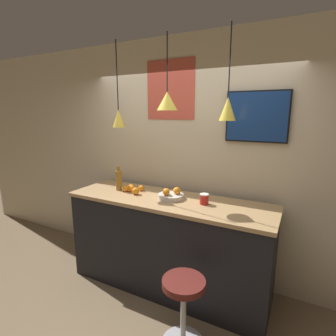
{
  "coord_description": "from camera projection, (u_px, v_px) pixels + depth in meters",
  "views": [
    {
      "loc": [
        1.28,
        -1.87,
        2.03
      ],
      "look_at": [
        0.0,
        0.59,
        1.44
      ],
      "focal_mm": 28.0,
      "sensor_mm": 36.0,
      "label": 1
    }
  ],
  "objects": [
    {
      "name": "service_counter",
      "position": [
        168.0,
        243.0,
        3.03
      ],
      "size": [
        2.33,
        0.71,
        1.09
      ],
      "color": "black",
      "rests_on": "ground_plane"
    },
    {
      "name": "wall_poster",
      "position": [
        170.0,
        90.0,
        3.12
      ],
      "size": [
        0.63,
        0.01,
        0.69
      ],
      "color": "#C64C3D"
    },
    {
      "name": "bar_stool",
      "position": [
        183.0,
        300.0,
        2.25
      ],
      "size": [
        0.38,
        0.38,
        0.64
      ],
      "color": "#B7B7BC",
      "rests_on": "ground_plane"
    },
    {
      "name": "spread_jar",
      "position": [
        204.0,
        199.0,
        2.73
      ],
      "size": [
        0.09,
        0.09,
        0.11
      ],
      "color": "red",
      "rests_on": "service_counter"
    },
    {
      "name": "pendant_lamp_left",
      "position": [
        119.0,
        118.0,
        3.0
      ],
      "size": [
        0.14,
        0.14,
        0.94
      ],
      "color": "black"
    },
    {
      "name": "fruit_bowl",
      "position": [
        171.0,
        195.0,
        2.91
      ],
      "size": [
        0.29,
        0.29,
        0.13
      ],
      "color": "beige",
      "rests_on": "service_counter"
    },
    {
      "name": "ground_plane",
      "position": [
        141.0,
        319.0,
        2.63
      ],
      "size": [
        14.0,
        14.0,
        0.0
      ],
      "primitive_type": "plane",
      "color": "#756047"
    },
    {
      "name": "pendant_lamp_middle",
      "position": [
        167.0,
        101.0,
        2.68
      ],
      "size": [
        0.21,
        0.21,
        0.75
      ],
      "color": "black"
    },
    {
      "name": "back_wall",
      "position": [
        185.0,
        160.0,
        3.24
      ],
      "size": [
        8.0,
        0.06,
        2.9
      ],
      "color": "beige",
      "rests_on": "ground_plane"
    },
    {
      "name": "mounted_tv",
      "position": [
        257.0,
        117.0,
        2.71
      ],
      "size": [
        0.63,
        0.04,
        0.53
      ],
      "color": "black"
    },
    {
      "name": "orange_pile",
      "position": [
        133.0,
        189.0,
        3.16
      ],
      "size": [
        0.25,
        0.23,
        0.09
      ],
      "color": "orange",
      "rests_on": "service_counter"
    },
    {
      "name": "pendant_lamp_right",
      "position": [
        228.0,
        108.0,
        2.41
      ],
      "size": [
        0.15,
        0.15,
        0.85
      ],
      "color": "black"
    },
    {
      "name": "juice_bottle",
      "position": [
        119.0,
        180.0,
        3.22
      ],
      "size": [
        0.08,
        0.08,
        0.3
      ],
      "color": "olive",
      "rests_on": "service_counter"
    }
  ]
}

